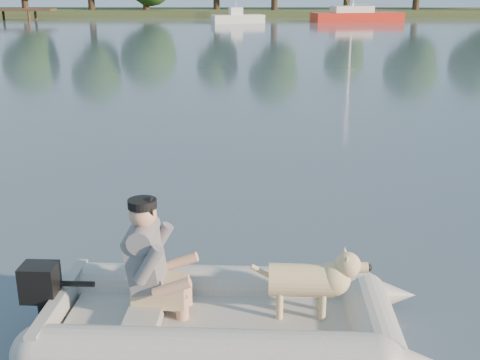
{
  "coord_description": "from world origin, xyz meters",
  "views": [
    {
      "loc": [
        0.5,
        -5.18,
        3.2
      ],
      "look_at": [
        0.45,
        2.31,
        0.75
      ],
      "focal_mm": 45.0,
      "sensor_mm": 36.0,
      "label": 1
    }
  ],
  "objects_px": {
    "dinghy": "(227,279)",
    "sailboat": "(356,16)",
    "man": "(147,255)",
    "motorboat": "(238,13)",
    "dog": "(301,285)"
  },
  "relations": [
    {
      "from": "dinghy",
      "to": "sailboat",
      "type": "height_order",
      "value": "sailboat"
    },
    {
      "from": "dinghy",
      "to": "man",
      "type": "height_order",
      "value": "man"
    },
    {
      "from": "man",
      "to": "motorboat",
      "type": "bearing_deg",
      "value": 91.98
    },
    {
      "from": "man",
      "to": "sailboat",
      "type": "bearing_deg",
      "value": 80.21
    },
    {
      "from": "man",
      "to": "motorboat",
      "type": "height_order",
      "value": "motorboat"
    },
    {
      "from": "sailboat",
      "to": "dog",
      "type": "bearing_deg",
      "value": -111.46
    },
    {
      "from": "dog",
      "to": "sailboat",
      "type": "bearing_deg",
      "value": 81.78
    },
    {
      "from": "dog",
      "to": "dinghy",
      "type": "bearing_deg",
      "value": -175.43
    },
    {
      "from": "dinghy",
      "to": "dog",
      "type": "height_order",
      "value": "dinghy"
    },
    {
      "from": "dinghy",
      "to": "man",
      "type": "distance_m",
      "value": 0.76
    },
    {
      "from": "dog",
      "to": "motorboat",
      "type": "xyz_separation_m",
      "value": [
        -1.04,
        48.08,
        0.33
      ]
    },
    {
      "from": "dinghy",
      "to": "motorboat",
      "type": "xyz_separation_m",
      "value": [
        -0.36,
        48.11,
        0.25
      ]
    },
    {
      "from": "dinghy",
      "to": "man",
      "type": "xyz_separation_m",
      "value": [
        -0.73,
        0.09,
        0.19
      ]
    },
    {
      "from": "man",
      "to": "dog",
      "type": "distance_m",
      "value": 1.45
    },
    {
      "from": "motorboat",
      "to": "dinghy",
      "type": "bearing_deg",
      "value": -105.12
    }
  ]
}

